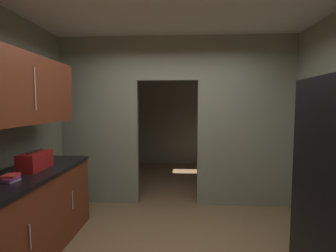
{
  "coord_description": "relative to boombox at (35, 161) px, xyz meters",
  "views": [
    {
      "loc": [
        0.11,
        -2.45,
        1.64
      ],
      "look_at": [
        -0.08,
        0.85,
        1.37
      ],
      "focal_mm": 26.94,
      "sensor_mm": 36.0,
      "label": 1
    }
  ],
  "objects": [
    {
      "name": "adjoining_room_shell",
      "position": [
        1.53,
        3.51,
        0.35
      ],
      "size": [
        3.8,
        3.0,
        2.74
      ],
      "color": "gray",
      "rests_on": "ground"
    },
    {
      "name": "upper_cabinet_counterside",
      "position": [
        -0.03,
        -0.2,
        0.78
      ],
      "size": [
        0.36,
        1.75,
        0.72
      ],
      "color": "maroon"
    },
    {
      "name": "book_stack",
      "position": [
        0.02,
        -0.45,
        -0.06
      ],
      "size": [
        0.14,
        0.17,
        0.07
      ],
      "color": "beige",
      "rests_on": "lower_cabinet_run"
    },
    {
      "name": "kitchen_overhead_slab",
      "position": [
        1.53,
        0.27,
        1.75
      ],
      "size": [
        4.2,
        7.37,
        0.06
      ],
      "primitive_type": "cube",
      "color": "silver"
    },
    {
      "name": "kitchen_partition",
      "position": [
        1.56,
        1.45,
        0.43
      ],
      "size": [
        3.8,
        0.12,
        2.74
      ],
      "color": "gray",
      "rests_on": "ground"
    },
    {
      "name": "boombox",
      "position": [
        0.0,
        0.0,
        0.0
      ],
      "size": [
        0.21,
        0.42,
        0.22
      ],
      "color": "maroon",
      "rests_on": "lower_cabinet_run"
    },
    {
      "name": "lower_cabinet_run",
      "position": [
        -0.03,
        -0.2,
        -0.56
      ],
      "size": [
        0.69,
        1.94,
        0.92
      ],
      "color": "maroon",
      "rests_on": "ground"
    }
  ]
}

